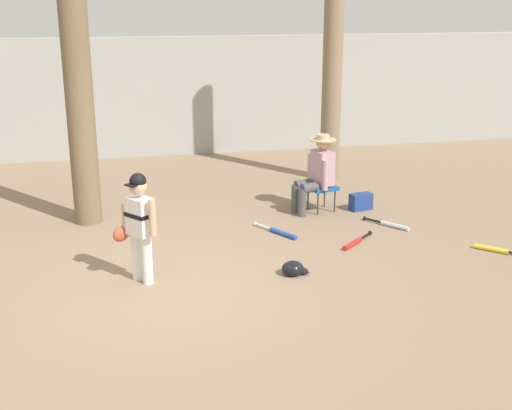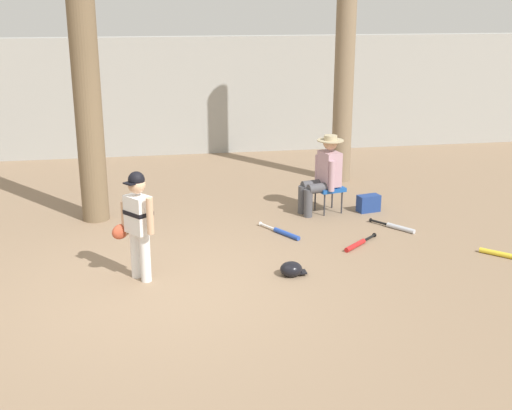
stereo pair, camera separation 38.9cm
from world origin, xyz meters
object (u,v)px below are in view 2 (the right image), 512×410
Objects in this scene: bat_red_barrel at (357,244)px; bat_blue_youth at (284,233)px; seated_spectator at (324,172)px; handbag_beside_stool at (369,203)px; tree_near_player at (84,52)px; young_ballplayer at (137,219)px; bat_yellow_trainer at (501,254)px; tree_behind_spectator at (344,68)px; bat_aluminum_silver at (397,227)px; batting_helmet_black at (291,269)px; folding_stool at (329,189)px.

bat_blue_youth is at bearing 144.99° from bat_red_barrel.
seated_spectator is 3.53× the size of handbag_beside_stool.
bat_red_barrel is at bearing -87.35° from seated_spectator.
handbag_beside_stool reaches higher than bat_red_barrel.
seated_spectator is (3.42, -0.27, -1.81)m from tree_near_player.
young_ballplayer reaches higher than bat_yellow_trainer.
bat_blue_youth is 1.23× the size of bat_red_barrel.
tree_behind_spectator reaches higher than young_ballplayer.
batting_helmet_black is at bearing -143.93° from bat_aluminum_silver.
bat_yellow_trainer is (5.19, -2.43, -2.41)m from tree_near_player.
tree_near_player reaches higher than handbag_beside_stool.
bat_yellow_trainer is (1.67, -2.19, -0.33)m from folding_stool.
batting_helmet_black is (-2.78, -0.13, 0.05)m from bat_yellow_trainer.
bat_aluminum_silver is (0.02, -2.74, -1.98)m from tree_behind_spectator.
bat_red_barrel is 1.34m from batting_helmet_black.
bat_yellow_trainer is at bearing -21.31° from bat_red_barrel.
bat_yellow_trainer is (4.55, -0.08, -0.71)m from young_ballplayer.
handbag_beside_stool is (3.50, 2.02, -0.61)m from young_ballplayer.
tree_behind_spectator is 5.45m from young_ballplayer.
handbag_beside_stool is at bearing 52.21° from batting_helmet_black.
tree_near_player is 3.87m from seated_spectator.
young_ballplayer is at bearing -143.23° from seated_spectator.
folding_stool reaches higher than bat_red_barrel.
tree_near_player is 1.20× the size of tree_behind_spectator.
tree_behind_spectator is 7.69× the size of bat_red_barrel.
young_ballplayer is 1.91m from batting_helmet_black.
batting_helmet_black is at bearing -177.41° from bat_yellow_trainer.
folding_stool is 1.32m from bat_blue_youth.
seated_spectator is (-0.82, -1.80, -1.37)m from tree_behind_spectator.
bat_red_barrel is (3.49, -1.77, -2.41)m from tree_near_player.
tree_behind_spectator is at bearing 65.85° from batting_helmet_black.
bat_aluminum_silver is at bearing 35.98° from bat_red_barrel.
folding_stool is 2.58m from batting_helmet_black.
bat_blue_youth is at bearing 178.28° from bat_aluminum_silver.
tree_near_player is 4.75m from handbag_beside_stool.
tree_near_player is 3.74m from bat_blue_youth.
tree_near_player is 4.24m from batting_helmet_black.
tree_behind_spectator is at bearing 65.43° from seated_spectator.
young_ballplayer is 4.61m from bat_yellow_trainer.
young_ballplayer is at bearing -132.90° from tree_behind_spectator.
young_ballplayer is 2.03× the size of bat_aluminum_silver.
bat_blue_youth is at bearing -134.64° from folding_stool.
folding_stool is 0.75× the size of bat_aluminum_silver.
bat_aluminum_silver is at bearing 127.01° from bat_yellow_trainer.
folding_stool is 1.56m from bat_red_barrel.
seated_spectator is at bearing 129.25° from bat_yellow_trainer.
bat_aluminum_silver is (0.78, 0.56, 0.00)m from bat_red_barrel.
seated_spectator reaches higher than handbag_beside_stool.
handbag_beside_stool is 0.46× the size of bat_blue_youth.
tree_near_player is at bearing 133.23° from batting_helmet_black.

